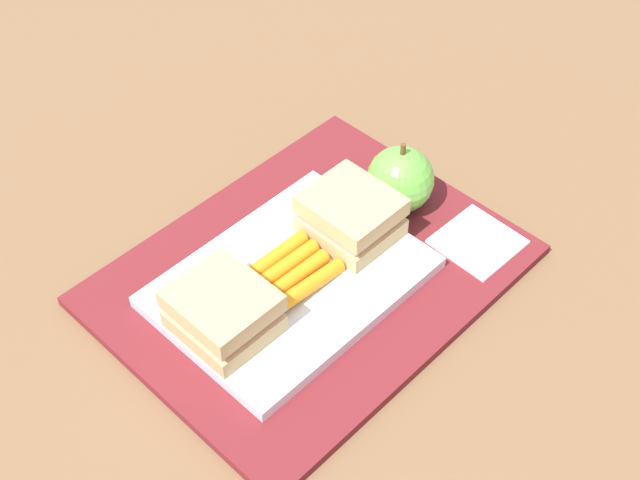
# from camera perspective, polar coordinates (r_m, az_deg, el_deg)

# --- Properties ---
(ground_plane) EXTENTS (2.40, 2.40, 0.00)m
(ground_plane) POSITION_cam_1_polar(r_m,az_deg,el_deg) (0.80, -0.62, -2.52)
(ground_plane) COLOR brown
(lunchbag_mat) EXTENTS (0.36, 0.28, 0.01)m
(lunchbag_mat) POSITION_cam_1_polar(r_m,az_deg,el_deg) (0.80, -0.62, -2.28)
(lunchbag_mat) COLOR maroon
(lunchbag_mat) RESTS_ON ground_plane
(food_tray) EXTENTS (0.23, 0.17, 0.01)m
(food_tray) POSITION_cam_1_polar(r_m,az_deg,el_deg) (0.78, -1.92, -2.75)
(food_tray) COLOR white
(food_tray) RESTS_ON lunchbag_mat
(sandwich_half_left) EXTENTS (0.07, 0.08, 0.04)m
(sandwich_half_left) POSITION_cam_1_polar(r_m,az_deg,el_deg) (0.73, -6.37, -4.65)
(sandwich_half_left) COLOR tan
(sandwich_half_left) RESTS_ON food_tray
(sandwich_half_right) EXTENTS (0.07, 0.08, 0.04)m
(sandwich_half_right) POSITION_cam_1_polar(r_m,az_deg,el_deg) (0.80, 2.03, 1.62)
(sandwich_half_right) COLOR tan
(sandwich_half_right) RESTS_ON food_tray
(carrot_sticks_bundle) EXTENTS (0.08, 0.06, 0.02)m
(carrot_sticks_bundle) POSITION_cam_1_polar(r_m,az_deg,el_deg) (0.77, -1.92, -2.08)
(carrot_sticks_bundle) COLOR orange
(carrot_sticks_bundle) RESTS_ON food_tray
(apple) EXTENTS (0.07, 0.07, 0.08)m
(apple) POSITION_cam_1_polar(r_m,az_deg,el_deg) (0.84, 5.53, 3.82)
(apple) COLOR #66B742
(apple) RESTS_ON lunchbag_mat
(paper_napkin) EXTENTS (0.07, 0.07, 0.00)m
(paper_napkin) POSITION_cam_1_polar(r_m,az_deg,el_deg) (0.83, 10.29, -0.12)
(paper_napkin) COLOR white
(paper_napkin) RESTS_ON lunchbag_mat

